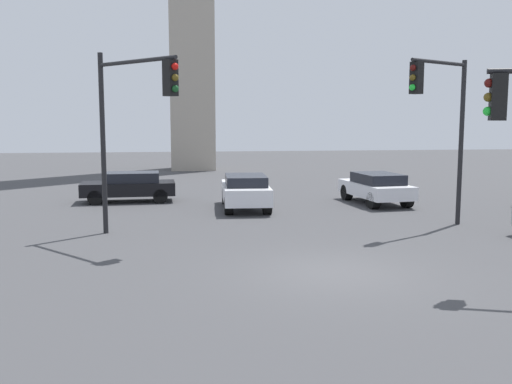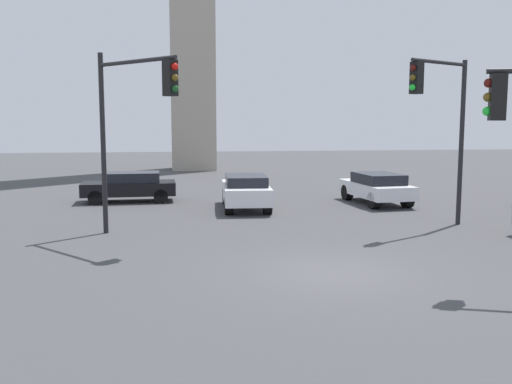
{
  "view_description": "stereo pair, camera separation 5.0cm",
  "coord_description": "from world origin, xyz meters",
  "px_view_note": "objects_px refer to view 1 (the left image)",
  "views": [
    {
      "loc": [
        -3.7,
        -13.14,
        3.67
      ],
      "look_at": [
        -1.18,
        5.17,
        1.33
      ],
      "focal_mm": 40.28,
      "sensor_mm": 36.0,
      "label": 1
    },
    {
      "loc": [
        -3.65,
        -13.15,
        3.67
      ],
      "look_at": [
        -1.18,
        5.17,
        1.33
      ],
      "focal_mm": 40.28,
      "sensor_mm": 36.0,
      "label": 2
    }
  ],
  "objects_px": {
    "car_5": "(130,186)",
    "car_3": "(376,187)",
    "traffic_light_1": "(133,108)",
    "car_0": "(245,191)",
    "traffic_light_0": "(441,108)"
  },
  "relations": [
    {
      "from": "car_3",
      "to": "car_5",
      "type": "bearing_deg",
      "value": 72.42
    },
    {
      "from": "traffic_light_0",
      "to": "car_0",
      "type": "distance_m",
      "value": 8.47
    },
    {
      "from": "car_5",
      "to": "car_3",
      "type": "bearing_deg",
      "value": 166.6
    },
    {
      "from": "traffic_light_0",
      "to": "car_0",
      "type": "xyz_separation_m",
      "value": [
        -5.91,
        5.1,
        -3.29
      ]
    },
    {
      "from": "car_5",
      "to": "car_0",
      "type": "bearing_deg",
      "value": 148.08
    },
    {
      "from": "car_3",
      "to": "traffic_light_1",
      "type": "bearing_deg",
      "value": 115.98
    },
    {
      "from": "car_0",
      "to": "traffic_light_1",
      "type": "bearing_deg",
      "value": 146.93
    },
    {
      "from": "car_0",
      "to": "car_5",
      "type": "relative_size",
      "value": 1.03
    },
    {
      "from": "car_0",
      "to": "car_5",
      "type": "distance_m",
      "value": 5.63
    },
    {
      "from": "traffic_light_1",
      "to": "car_0",
      "type": "bearing_deg",
      "value": 103.19
    },
    {
      "from": "traffic_light_0",
      "to": "car_5",
      "type": "height_order",
      "value": "traffic_light_0"
    },
    {
      "from": "traffic_light_1",
      "to": "car_5",
      "type": "xyz_separation_m",
      "value": [
        -0.84,
        8.4,
        -3.31
      ]
    },
    {
      "from": "car_3",
      "to": "car_5",
      "type": "xyz_separation_m",
      "value": [
        -10.73,
        2.1,
        -0.02
      ]
    },
    {
      "from": "traffic_light_1",
      "to": "car_5",
      "type": "relative_size",
      "value": 1.38
    },
    {
      "from": "traffic_light_0",
      "to": "traffic_light_1",
      "type": "distance_m",
      "value": 9.98
    }
  ]
}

